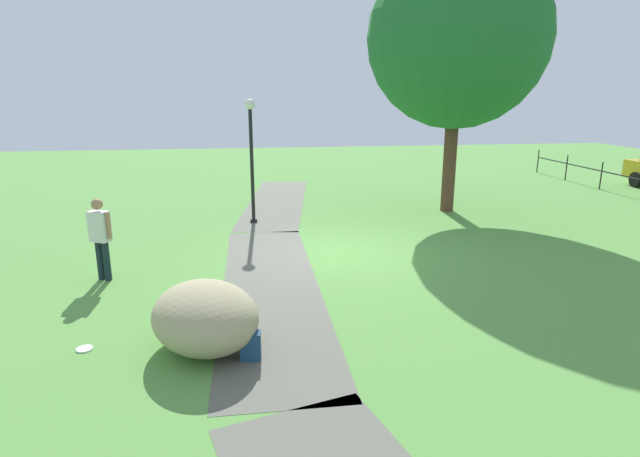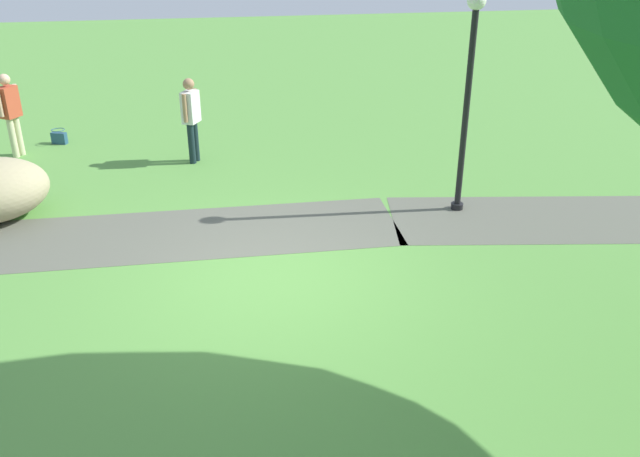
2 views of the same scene
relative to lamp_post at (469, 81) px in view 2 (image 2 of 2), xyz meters
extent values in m
plane|color=#579240|center=(3.24, 1.81, -2.13)|extent=(48.00, 48.00, 0.00)
cube|color=#5B5D4F|center=(5.16, 0.23, -2.13)|extent=(8.01, 1.87, 0.01)
cylinder|color=black|center=(0.00, 0.00, -2.08)|extent=(0.20, 0.20, 0.10)
cylinder|color=black|center=(0.00, 0.00, -0.55)|extent=(0.10, 0.10, 3.16)
sphere|color=white|center=(0.00, 0.00, 1.17)|extent=(0.28, 0.28, 0.28)
cylinder|color=beige|center=(7.75, -4.00, -1.73)|extent=(0.13, 0.13, 0.80)
cylinder|color=beige|center=(7.83, -3.86, -1.73)|extent=(0.13, 0.13, 0.80)
cube|color=#B6452B|center=(7.79, -3.93, -1.03)|extent=(0.39, 0.43, 0.60)
cylinder|color=#E3B08E|center=(7.68, -4.12, -1.00)|extent=(0.08, 0.08, 0.53)
cylinder|color=#E3B08E|center=(7.90, -3.74, -1.00)|extent=(0.08, 0.08, 0.53)
sphere|color=#E3B08E|center=(7.79, -3.93, -0.59)|extent=(0.22, 0.22, 0.22)
cylinder|color=#15262C|center=(4.33, -2.94, -1.73)|extent=(0.13, 0.13, 0.80)
cylinder|color=#15262C|center=(4.26, -3.08, -1.73)|extent=(0.13, 0.13, 0.80)
cube|color=silver|center=(4.30, -3.01, -1.03)|extent=(0.37, 0.43, 0.60)
cylinder|color=#9F7755|center=(4.40, -2.81, -1.00)|extent=(0.08, 0.08, 0.53)
cylinder|color=#9F7755|center=(4.20, -3.21, -1.00)|extent=(0.08, 0.08, 0.53)
sphere|color=#9F7755|center=(4.30, -3.01, -0.60)|extent=(0.22, 0.22, 0.22)
cube|color=navy|center=(7.12, -4.60, -2.01)|extent=(0.34, 0.23, 0.24)
torus|color=navy|center=(7.12, -4.60, -1.83)|extent=(0.35, 0.35, 0.02)
cylinder|color=white|center=(7.26, -2.57, -2.12)|extent=(0.23, 0.23, 0.02)
camera|label=1|loc=(14.39, -0.16, 1.46)|focal=28.76mm
camera|label=2|loc=(3.87, 9.68, 2.39)|focal=37.73mm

